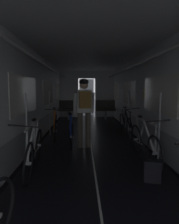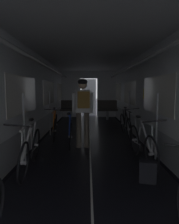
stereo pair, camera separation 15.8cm
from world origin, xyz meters
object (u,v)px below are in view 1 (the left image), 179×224
bench_seat_far_right (105,108)px  bicycle_blue_in_aisle (71,131)px  bicycle_white (34,150)px  bench_seat_far_left (69,108)px  person_cyclist_aisle (84,105)px  backpack_on_floor (152,171)px  bicycle_black (126,124)px  bicycle_silver (144,143)px  bicycle_orange (55,126)px

bench_seat_far_right → bicycle_blue_in_aisle: (-1.42, -4.54, -0.18)m
bicycle_white → bicycle_blue_in_aisle: bicycle_white is taller
bench_seat_far_left → bench_seat_far_right: same height
person_cyclist_aisle → bicycle_blue_in_aisle: size_ratio=1.02×
backpack_on_floor → bicycle_blue_in_aisle: bearing=123.3°
bench_seat_far_right → bicycle_black: bench_seat_far_right is taller
backpack_on_floor → bench_seat_far_left: bearing=105.1°
bicycle_silver → backpack_on_floor: size_ratio=4.98×
bench_seat_far_right → bicycle_orange: (-1.94, -3.80, -0.18)m
bench_seat_far_right → person_cyclist_aisle: person_cyclist_aisle is taller
person_cyclist_aisle → bench_seat_far_left: bearing=98.6°
bench_seat_far_right → backpack_on_floor: bench_seat_far_right is taller
backpack_on_floor → bench_seat_far_right: bearing=90.0°
bicycle_blue_in_aisle → bicycle_black: bearing=28.9°
bicycle_black → bicycle_blue_in_aisle: (-1.65, -0.91, 0.00)m
bench_seat_far_right → bicycle_black: bearing=-86.4°
bicycle_orange → person_cyclist_aisle: person_cyclist_aisle is taller
bicycle_blue_in_aisle → bicycle_white: bearing=-108.5°
bicycle_blue_in_aisle → bicycle_orange: bearing=125.1°
bicycle_black → bicycle_blue_in_aisle: bicycle_black is taller
bicycle_orange → bicycle_silver: bicycle_orange is taller
bicycle_black → person_cyclist_aisle: person_cyclist_aisle is taller
bicycle_white → person_cyclist_aisle: person_cyclist_aisle is taller
bench_seat_far_left → person_cyclist_aisle: size_ratio=0.57×
bicycle_white → bicycle_silver: bearing=10.8°
bench_seat_far_right → bicycle_white: (-1.99, -6.24, -0.19)m
bicycle_silver → bench_seat_far_left: bearing=108.4°
bicycle_silver → bicycle_blue_in_aisle: size_ratio=1.00×
bicycle_black → person_cyclist_aisle: (-1.30, -1.17, 0.69)m
bicycle_orange → backpack_on_floor: (1.94, -2.90, -0.21)m
bicycle_white → backpack_on_floor: (1.99, -0.47, -0.21)m
person_cyclist_aisle → backpack_on_floor: person_cyclist_aisle is taller
bicycle_white → person_cyclist_aisle: bearing=57.5°
bicycle_orange → bicycle_blue_in_aisle: bicycle_orange is taller
bench_seat_far_right → bicycle_silver: 5.83m
bench_seat_far_left → bicycle_white: (-0.19, -6.24, -0.19)m
bench_seat_far_right → bicycle_black: size_ratio=0.58×
bench_seat_far_right → bicycle_orange: bench_seat_far_right is taller
bicycle_blue_in_aisle → bench_seat_far_right: bearing=72.6°
bicycle_black → bench_seat_far_right: bearing=93.6°
bicycle_silver → backpack_on_floor: (-0.14, -0.88, -0.21)m
bench_seat_far_right → bicycle_black: 3.64m
bench_seat_far_right → bicycle_silver: (0.14, -5.83, -0.18)m
bicycle_black → backpack_on_floor: bicycle_black is taller
bicycle_silver → person_cyclist_aisle: person_cyclist_aisle is taller
bicycle_black → bicycle_silver: bearing=-92.3°
bicycle_black → bicycle_orange: bearing=-175.3°
bicycle_orange → bicycle_silver: size_ratio=1.00×
bicycle_black → bicycle_white: (-2.22, -2.61, 0.00)m
bicycle_black → backpack_on_floor: bearing=-94.2°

